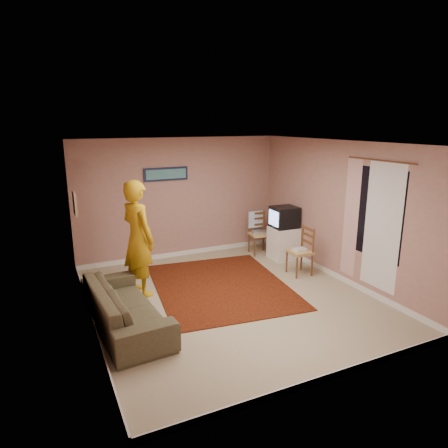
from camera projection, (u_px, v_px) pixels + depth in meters
name	position (u px, v px, depth m)	size (l,w,h in m)	color
ground	(230.00, 298.00, 6.79)	(5.00, 5.00, 0.00)	tan
wall_back	(180.00, 198.00, 8.65)	(4.50, 0.02, 2.60)	#A4786C
wall_front	(333.00, 277.00, 4.27)	(4.50, 0.02, 2.60)	#A4786C
wall_left	(85.00, 242.00, 5.53)	(0.02, 5.00, 2.60)	#A4786C
wall_right	(339.00, 212.00, 7.39)	(0.02, 5.00, 2.60)	#A4786C
ceiling	(231.00, 143.00, 6.14)	(4.50, 5.00, 0.02)	silver
baseboard_back	(182.00, 253.00, 8.96)	(4.50, 0.02, 0.10)	silver
baseboard_front	(325.00, 378.00, 4.59)	(4.50, 0.02, 0.10)	silver
baseboard_left	(93.00, 323.00, 5.85)	(0.02, 5.00, 0.10)	silver
baseboard_right	(334.00, 275.00, 7.70)	(0.02, 5.00, 0.10)	silver
window	(377.00, 213.00, 6.56)	(0.01, 1.10, 1.50)	black
curtain_sheer	(382.00, 227.00, 6.47)	(0.01, 0.75, 2.10)	silver
curtain_floral	(351.00, 218.00, 7.08)	(0.01, 0.35, 2.10)	beige
curtain_rod	(380.00, 160.00, 6.33)	(0.02, 0.02, 1.40)	brown
picture_back	(166.00, 174.00, 8.36)	(0.95, 0.04, 0.28)	#121633
picture_left	(75.00, 203.00, 6.89)	(0.04, 0.38, 0.42)	#CAB58A
area_rug	(221.00, 286.00, 7.30)	(2.30, 2.87, 0.02)	black
tv_cabinet	(283.00, 243.00, 8.68)	(0.56, 0.51, 0.71)	white
crt_tv	(284.00, 217.00, 8.54)	(0.54, 0.49, 0.45)	black
chair_a	(259.00, 229.00, 8.96)	(0.47, 0.45, 0.51)	tan
dvd_player	(259.00, 232.00, 8.98)	(0.32, 0.23, 0.06)	#A9AAAE
blue_throw	(255.00, 219.00, 9.08)	(0.36, 0.04, 0.38)	#7CA0CB
chair_b	(300.00, 246.00, 7.73)	(0.42, 0.44, 0.51)	tan
game_console	(300.00, 250.00, 7.75)	(0.24, 0.17, 0.05)	silver
sofa	(125.00, 306.00, 5.80)	(2.15, 0.84, 0.63)	brown
person	(138.00, 238.00, 6.76)	(0.73, 0.48, 2.00)	#C39312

